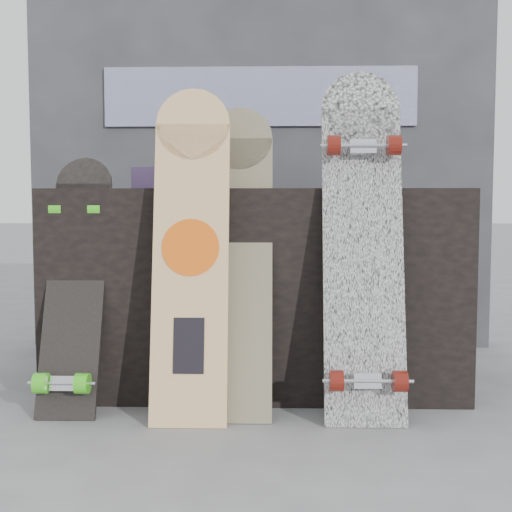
{
  "coord_description": "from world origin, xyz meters",
  "views": [
    {
      "loc": [
        0.07,
        -2.09,
        0.73
      ],
      "look_at": [
        0.01,
        0.2,
        0.56
      ],
      "focal_mm": 45.0,
      "sensor_mm": 36.0,
      "label": 1
    }
  ],
  "objects_px": {
    "longboard_geisha": "(191,243)",
    "longboard_cascadia": "(363,235)",
    "longboard_celtic": "(238,247)",
    "vendor_table": "(256,289)",
    "skateboard_dark": "(75,278)"
  },
  "relations": [
    {
      "from": "longboard_geisha",
      "to": "longboard_celtic",
      "type": "distance_m",
      "value": 0.19
    },
    {
      "from": "vendor_table",
      "to": "longboard_cascadia",
      "type": "height_order",
      "value": "longboard_cascadia"
    },
    {
      "from": "longboard_geisha",
      "to": "longboard_celtic",
      "type": "height_order",
      "value": "longboard_geisha"
    },
    {
      "from": "longboard_geisha",
      "to": "longboard_celtic",
      "type": "relative_size",
      "value": 1.04
    },
    {
      "from": "vendor_table",
      "to": "skateboard_dark",
      "type": "xyz_separation_m",
      "value": [
        -0.65,
        -0.3,
        0.08
      ]
    },
    {
      "from": "vendor_table",
      "to": "skateboard_dark",
      "type": "bearing_deg",
      "value": -154.91
    },
    {
      "from": "vendor_table",
      "to": "longboard_celtic",
      "type": "xyz_separation_m",
      "value": [
        -0.06,
        -0.3,
        0.19
      ]
    },
    {
      "from": "longboard_geisha",
      "to": "longboard_cascadia",
      "type": "relative_size",
      "value": 0.94
    },
    {
      "from": "longboard_geisha",
      "to": "longboard_celtic",
      "type": "xyz_separation_m",
      "value": [
        0.16,
        0.1,
        -0.02
      ]
    },
    {
      "from": "skateboard_dark",
      "to": "longboard_cascadia",
      "type": "bearing_deg",
      "value": -3.6
    },
    {
      "from": "longboard_geisha",
      "to": "longboard_cascadia",
      "type": "bearing_deg",
      "value": 2.77
    },
    {
      "from": "longboard_celtic",
      "to": "skateboard_dark",
      "type": "bearing_deg",
      "value": -179.28
    },
    {
      "from": "longboard_cascadia",
      "to": "longboard_geisha",
      "type": "bearing_deg",
      "value": -177.23
    },
    {
      "from": "longboard_celtic",
      "to": "longboard_geisha",
      "type": "bearing_deg",
      "value": -147.25
    },
    {
      "from": "longboard_celtic",
      "to": "longboard_cascadia",
      "type": "bearing_deg",
      "value": -9.36
    }
  ]
}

